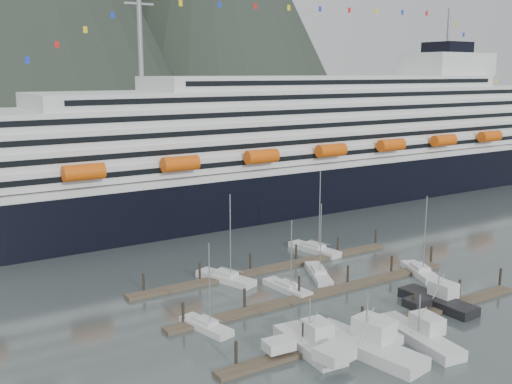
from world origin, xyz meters
TOP-DOWN VIEW (x-y plane):
  - ground at (0.00, 0.00)m, footprint 1600.00×1600.00m
  - cruise_ship at (30.03, 54.94)m, footprint 210.00×30.40m
  - dock_near at (-4.93, -9.95)m, footprint 48.18×2.28m
  - dock_mid at (-4.93, 3.05)m, footprint 48.18×2.28m
  - dock_far at (-4.93, 16.05)m, footprint 48.18×2.28m
  - sailboat_a at (-24.23, 1.38)m, footprint 3.96×8.20m
  - sailboat_b at (-8.11, 6.88)m, footprint 3.03×8.92m
  - sailboat_d at (-0.36, 9.37)m, footprint 6.47×10.06m
  - sailboat_e at (-13.54, 15.28)m, footprint 5.87×10.35m
  - sailboat_g at (7.13, 19.99)m, footprint 4.33×10.82m
  - sailboat_h at (13.64, 1.51)m, footprint 5.72×9.38m
  - trawler_a at (-12.15, -13.93)m, footprint 10.74×14.74m
  - trawler_b at (-16.99, -9.83)m, footprint 8.25×10.82m
  - trawler_c at (-4.90, -14.98)m, footprint 9.15×12.87m
  - trawler_d at (5.65, -8.78)m, footprint 8.36×11.30m

SIDE VIEW (x-z plane):
  - ground at x=0.00m, z-range 0.00..0.00m
  - dock_near at x=-4.93m, z-range -1.29..1.91m
  - dock_mid at x=-4.93m, z-range -1.29..1.91m
  - dock_far at x=-4.93m, z-range -1.29..1.91m
  - sailboat_b at x=-8.11m, z-range -5.15..5.93m
  - sailboat_d at x=-0.36m, z-range -5.69..6.48m
  - sailboat_a at x=-24.23m, z-range -5.39..6.19m
  - sailboat_h at x=13.64m, z-range -6.19..7.03m
  - sailboat_e at x=-13.54m, z-range -6.59..7.44m
  - sailboat_g at x=7.13m, z-range -7.06..7.92m
  - trawler_c at x=-4.90m, z-range -2.35..4.03m
  - trawler_d at x=5.65m, z-range -2.45..4.18m
  - trawler_b at x=-16.99m, z-range -2.55..4.31m
  - trawler_a at x=-12.15m, z-range -2.97..4.92m
  - cruise_ship at x=30.03m, z-range -13.11..37.19m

